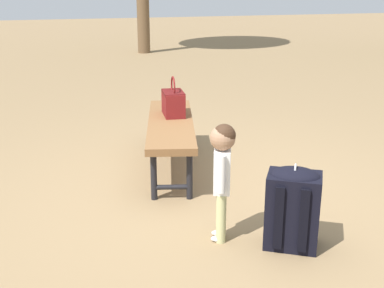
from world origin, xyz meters
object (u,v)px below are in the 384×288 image
child_standing (222,165)px  handbag (173,102)px  backpack_large (293,205)px  park_bench (171,127)px

child_standing → handbag: bearing=177.8°
backpack_large → child_standing: bearing=-115.3°
handbag → child_standing: handbag is taller
handbag → backpack_large: bearing=11.2°
handbag → backpack_large: size_ratio=0.65×
child_standing → backpack_large: size_ratio=1.41×
child_standing → backpack_large: bearing=64.7°
child_standing → backpack_large: (0.20, 0.41, -0.25)m
park_bench → handbag: handbag is taller
child_standing → park_bench: bearing=-179.6°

